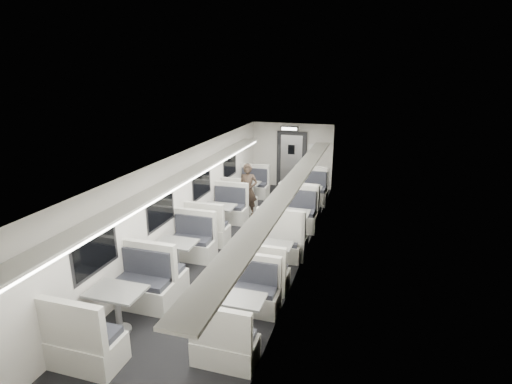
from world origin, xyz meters
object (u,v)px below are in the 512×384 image
Objects in this scene: booth_right_a at (305,200)px; vestibule_door at (291,160)px; booth_right_c at (273,258)px; booth_left_b at (219,218)px; exit_sign at (289,129)px; booth_left_c at (177,257)px; booth_right_d at (241,315)px; booth_left_a at (247,193)px; passenger at (248,190)px; booth_right_b at (290,226)px; booth_left_d at (118,310)px.

booth_right_a is 1.09× the size of vestibule_door.
booth_right_c is at bearing -81.39° from vestibule_door.
booth_left_b is 4.79m from exit_sign.
booth_right_a is at bearing -64.36° from exit_sign.
booth_right_d is at bearing -38.19° from booth_left_c.
booth_left_b is 1.09× the size of booth_right_d.
vestibule_door is 3.39× the size of exit_sign.
booth_left_a reaches higher than booth_right_c.
passenger is (0.38, 1.40, 0.43)m from booth_left_b.
booth_right_b is (0.00, -2.29, 0.00)m from booth_right_a.
booth_left_b is (0.00, -2.46, 0.01)m from booth_left_a.
booth_right_b is at bearing -90.00° from booth_right_a.
booth_left_a is 4.73m from booth_right_c.
booth_right_d is (0.00, -6.24, -0.06)m from booth_right_a.
booth_left_a is at bearing 115.02° from booth_right_c.
booth_right_a is 1.42× the size of passenger.
booth_right_b is 1.74m from booth_right_c.
booth_right_c is 1.21× the size of passenger.
vestibule_door is 1.33m from exit_sign.
booth_right_c is at bearing 53.96° from booth_left_d.
booth_left_b is 0.93× the size of booth_right_a.
booth_left_a is at bearing 128.16° from booth_right_b.
booth_left_b is at bearing 137.60° from booth_right_c.
passenger is at bearing 74.60° from booth_left_b.
booth_right_b is 1.18× the size of booth_right_d.
booth_left_d is 7.07m from booth_right_a.
booth_left_b is 0.94× the size of booth_left_d.
booth_left_d is at bearing -126.04° from booth_right_c.
booth_right_a is 4.03m from booth_right_c.
vestibule_door reaches higher than booth_right_b.
booth_right_d is at bearing -83.15° from exit_sign.
booth_right_b is (2.00, 2.38, 0.03)m from booth_left_c.
booth_left_b is at bearing -108.48° from passenger.
exit_sign is (-1.00, 8.33, 1.93)m from booth_right_d.
passenger is (-1.62, 1.48, 0.39)m from booth_right_b.
booth_left_a is at bearing 172.76° from booth_right_a.
passenger is (-1.62, 3.22, 0.46)m from booth_right_c.
vestibule_door is (1.00, 7.24, 0.66)m from booth_left_c.
booth_right_d is 8.60m from exit_sign.
exit_sign is at bearing 76.87° from booth_left_b.
passenger is at bearing -102.02° from exit_sign.
booth_left_d is at bearing -96.44° from exit_sign.
booth_right_d is 0.93× the size of vestibule_door.
booth_right_d is (2.00, -4.04, -0.03)m from booth_left_b.
passenger is (0.38, 5.97, 0.40)m from booth_left_d.
passenger is 2.61× the size of exit_sign.
booth_right_b is at bearing -78.38° from vestibule_door.
booth_left_a is at bearing -113.34° from vestibule_door.
exit_sign is at bearing 99.29° from booth_right_c.
exit_sign reaches higher than booth_right_b.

